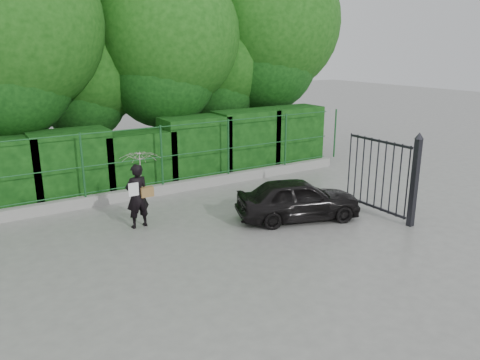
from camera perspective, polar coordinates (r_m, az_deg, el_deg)
ground at (r=10.44m, az=-1.64°, el=-8.42°), size 80.00×80.00×0.00m
kerb at (r=14.21m, az=-10.83°, el=-1.34°), size 14.00×0.25×0.30m
fence at (r=14.02m, az=-10.21°, el=2.90°), size 14.13×0.06×1.80m
hedge at (r=14.95m, az=-11.85°, el=2.89°), size 14.20×1.20×2.16m
trees at (r=17.02m, az=-12.05°, el=16.68°), size 17.10×6.15×8.08m
gate at (r=12.39m, az=18.81°, el=0.51°), size 0.22×2.33×2.36m
woman at (r=11.60m, az=-12.12°, el=0.33°), size 0.98×1.00×1.89m
car at (r=12.10m, az=7.11°, el=-2.31°), size 3.41×2.21×1.08m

